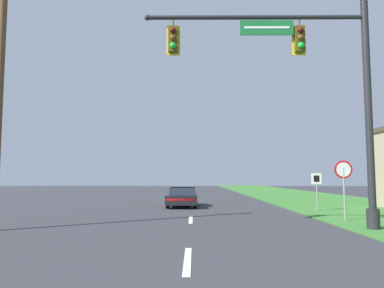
{
  "coord_description": "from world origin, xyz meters",
  "views": [
    {
      "loc": [
        0.15,
        -2.45,
        1.82
      ],
      "look_at": [
        0.0,
        23.19,
        4.13
      ],
      "focal_mm": 35.0,
      "sensor_mm": 36.0,
      "label": 1
    }
  ],
  "objects": [
    {
      "name": "route_sign_post",
      "position": [
        6.84,
        18.12,
        1.53
      ],
      "size": [
        0.55,
        0.06,
        2.03
      ],
      "color": "gray",
      "rests_on": "grass_verge_right"
    },
    {
      "name": "grass_verge_right",
      "position": [
        10.5,
        30.0,
        0.02
      ],
      "size": [
        10.0,
        110.0,
        0.04
      ],
      "color": "#38752D",
      "rests_on": "ground"
    },
    {
      "name": "road_center_line",
      "position": [
        0.0,
        22.0,
        0.01
      ],
      "size": [
        0.16,
        34.8,
        0.01
      ],
      "color": "silver",
      "rests_on": "ground"
    },
    {
      "name": "utility_pole_near",
      "position": [
        -6.79,
        10.59,
        5.36
      ],
      "size": [
        1.8,
        0.26,
        10.39
      ],
      "color": "brown",
      "rests_on": "ground"
    },
    {
      "name": "stop_sign",
      "position": [
        6.47,
        13.42,
        1.86
      ],
      "size": [
        0.76,
        0.07,
        2.5
      ],
      "color": "gray",
      "rests_on": "grass_verge_right"
    },
    {
      "name": "car_ahead",
      "position": [
        -0.58,
        21.53,
        0.61
      ],
      "size": [
        1.91,
        4.72,
        1.19
      ],
      "color": "black",
      "rests_on": "ground"
    },
    {
      "name": "signal_mast",
      "position": [
        4.54,
        10.81,
        5.15
      ],
      "size": [
        8.3,
        0.47,
        8.53
      ],
      "color": "#232326",
      "rests_on": "grass_verge_right"
    }
  ]
}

